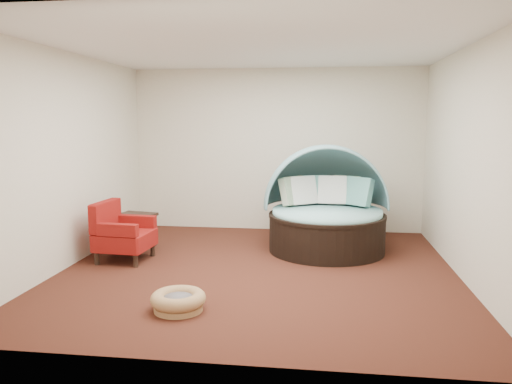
# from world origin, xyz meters

# --- Properties ---
(floor) EXTENTS (5.00, 5.00, 0.00)m
(floor) POSITION_xyz_m (0.00, 0.00, 0.00)
(floor) COLOR #471E14
(floor) RESTS_ON ground
(wall_back) EXTENTS (5.00, 0.00, 5.00)m
(wall_back) POSITION_xyz_m (0.00, 2.50, 1.40)
(wall_back) COLOR beige
(wall_back) RESTS_ON floor
(wall_front) EXTENTS (5.00, 0.00, 5.00)m
(wall_front) POSITION_xyz_m (0.00, -2.50, 1.40)
(wall_front) COLOR beige
(wall_front) RESTS_ON floor
(wall_left) EXTENTS (0.00, 5.00, 5.00)m
(wall_left) POSITION_xyz_m (-2.50, 0.00, 1.40)
(wall_left) COLOR beige
(wall_left) RESTS_ON floor
(wall_right) EXTENTS (0.00, 5.00, 5.00)m
(wall_right) POSITION_xyz_m (2.50, 0.00, 1.40)
(wall_right) COLOR beige
(wall_right) RESTS_ON floor
(ceiling) EXTENTS (5.00, 5.00, 0.00)m
(ceiling) POSITION_xyz_m (0.00, 0.00, 2.80)
(ceiling) COLOR white
(ceiling) RESTS_ON wall_back
(canopy_daybed) EXTENTS (1.95, 1.88, 1.57)m
(canopy_daybed) POSITION_xyz_m (0.87, 1.21, 0.73)
(canopy_daybed) COLOR black
(canopy_daybed) RESTS_ON floor
(pet_basket) EXTENTS (0.63, 0.63, 0.20)m
(pet_basket) POSITION_xyz_m (-0.63, -1.45, 0.10)
(pet_basket) COLOR #946B43
(pet_basket) RESTS_ON floor
(red_armchair) EXTENTS (0.75, 0.75, 0.82)m
(red_armchair) POSITION_xyz_m (-1.93, 0.25, 0.38)
(red_armchair) COLOR black
(red_armchair) RESTS_ON floor
(side_table) EXTENTS (0.63, 0.63, 0.51)m
(side_table) POSITION_xyz_m (-2.00, 0.91, 0.33)
(side_table) COLOR black
(side_table) RESTS_ON floor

